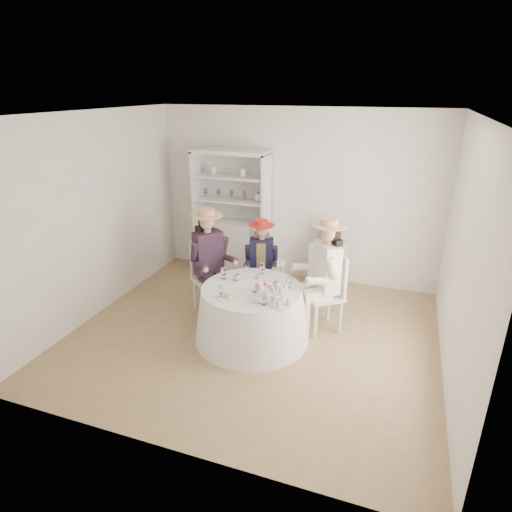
% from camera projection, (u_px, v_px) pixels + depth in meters
% --- Properties ---
extents(ground, '(4.50, 4.50, 0.00)m').
position_uv_depth(ground, '(253.00, 335.00, 5.49)').
color(ground, olive).
rests_on(ground, ground).
extents(ceiling, '(4.50, 4.50, 0.00)m').
position_uv_depth(ceiling, '(253.00, 114.00, 4.49)').
color(ceiling, white).
rests_on(ceiling, wall_back).
extents(wall_back, '(4.50, 0.00, 4.50)m').
position_uv_depth(wall_back, '(296.00, 196.00, 6.74)').
color(wall_back, silver).
rests_on(wall_back, ground).
extents(wall_front, '(4.50, 0.00, 4.50)m').
position_uv_depth(wall_front, '(164.00, 316.00, 3.24)').
color(wall_front, silver).
rests_on(wall_front, ground).
extents(wall_left, '(0.00, 4.50, 4.50)m').
position_uv_depth(wall_left, '(94.00, 217.00, 5.69)').
color(wall_left, silver).
rests_on(wall_left, ground).
extents(wall_right, '(0.00, 4.50, 4.50)m').
position_uv_depth(wall_right, '(463.00, 259.00, 4.30)').
color(wall_right, silver).
rests_on(wall_right, ground).
extents(tea_table, '(1.42, 1.42, 0.70)m').
position_uv_depth(tea_table, '(252.00, 314.00, 5.29)').
color(tea_table, white).
rests_on(tea_table, ground).
extents(hutch, '(1.28, 0.63, 2.06)m').
position_uv_depth(hutch, '(233.00, 231.00, 7.08)').
color(hutch, silver).
rests_on(hutch, ground).
extents(side_table, '(0.58, 0.58, 0.72)m').
position_uv_depth(side_table, '(328.00, 265.00, 6.70)').
color(side_table, silver).
rests_on(side_table, ground).
extents(hatbox, '(0.34, 0.34, 0.33)m').
position_uv_depth(hatbox, '(330.00, 233.00, 6.51)').
color(hatbox, black).
rests_on(hatbox, side_table).
extents(guest_left, '(0.63, 0.61, 1.48)m').
position_uv_depth(guest_left, '(209.00, 256.00, 5.79)').
color(guest_left, silver).
rests_on(guest_left, ground).
extents(guest_mid, '(0.48, 0.51, 1.27)m').
position_uv_depth(guest_mid, '(261.00, 258.00, 6.02)').
color(guest_mid, silver).
rests_on(guest_mid, ground).
extents(guest_right, '(0.65, 0.62, 1.50)m').
position_uv_depth(guest_right, '(325.00, 270.00, 5.32)').
color(guest_right, silver).
rests_on(guest_right, ground).
extents(spare_chair, '(0.57, 0.57, 0.99)m').
position_uv_depth(spare_chair, '(263.00, 259.00, 6.49)').
color(spare_chair, silver).
rests_on(spare_chair, ground).
extents(teacup_a, '(0.10, 0.10, 0.07)m').
position_uv_depth(teacup_a, '(237.00, 278.00, 5.34)').
color(teacup_a, white).
rests_on(teacup_a, tea_table).
extents(teacup_b, '(0.06, 0.06, 0.06)m').
position_uv_depth(teacup_b, '(258.00, 277.00, 5.39)').
color(teacup_b, white).
rests_on(teacup_b, tea_table).
extents(teacup_c, '(0.09, 0.09, 0.06)m').
position_uv_depth(teacup_c, '(275.00, 285.00, 5.16)').
color(teacup_c, white).
rests_on(teacup_c, tea_table).
extents(flower_bowl, '(0.21, 0.21, 0.05)m').
position_uv_depth(flower_bowl, '(267.00, 289.00, 5.08)').
color(flower_bowl, white).
rests_on(flower_bowl, tea_table).
extents(flower_arrangement, '(0.19, 0.19, 0.07)m').
position_uv_depth(flower_arrangement, '(264.00, 287.00, 4.96)').
color(flower_arrangement, '#D66B91').
rests_on(flower_arrangement, tea_table).
extents(table_teapot, '(0.23, 0.16, 0.17)m').
position_uv_depth(table_teapot, '(263.00, 297.00, 4.79)').
color(table_teapot, white).
rests_on(table_teapot, tea_table).
extents(sandwich_plate, '(0.26, 0.26, 0.06)m').
position_uv_depth(sandwich_plate, '(229.00, 297.00, 4.91)').
color(sandwich_plate, white).
rests_on(sandwich_plate, tea_table).
extents(cupcake_stand, '(0.25, 0.25, 0.24)m').
position_uv_depth(cupcake_stand, '(281.00, 298.00, 4.73)').
color(cupcake_stand, white).
rests_on(cupcake_stand, tea_table).
extents(stemware_set, '(0.92, 0.89, 0.15)m').
position_uv_depth(stemware_set, '(252.00, 282.00, 5.13)').
color(stemware_set, white).
rests_on(stemware_set, tea_table).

